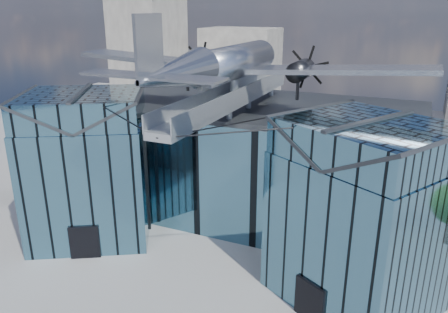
% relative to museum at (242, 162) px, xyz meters
% --- Properties ---
extents(ground_plane, '(120.00, 120.00, 0.00)m').
position_rel_museum_xyz_m(ground_plane, '(-0.00, -5.82, -5.54)').
color(ground_plane, gray).
extents(museum, '(32.88, 24.50, 17.60)m').
position_rel_museum_xyz_m(museum, '(0.00, 0.00, 0.00)').
color(museum, '#426F87').
rests_on(museum, ground).
extents(bg_towers, '(77.00, 24.50, 26.00)m').
position_rel_museum_xyz_m(bg_towers, '(1.45, 44.67, 4.47)').
color(bg_towers, gray).
rests_on(bg_towers, ground).
extents(tree_side_w, '(3.79, 3.79, 5.50)m').
position_rel_museum_xyz_m(tree_side_w, '(-23.74, 2.85, -1.82)').
color(tree_side_w, '#382316').
rests_on(tree_side_w, ground).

